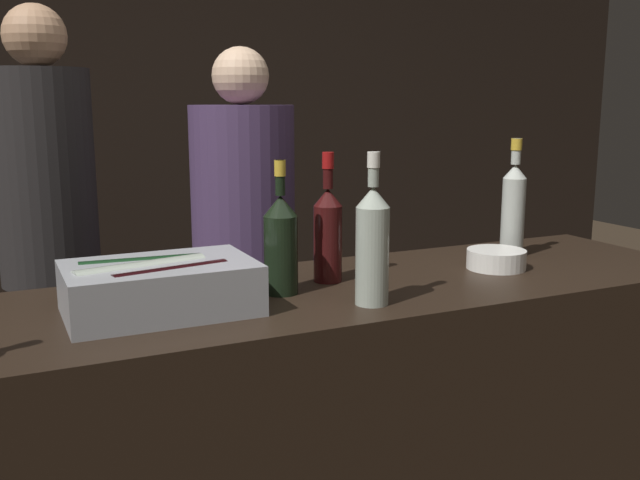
{
  "coord_description": "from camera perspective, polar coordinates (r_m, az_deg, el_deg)",
  "views": [
    {
      "loc": [
        -0.76,
        -1.29,
        1.45
      ],
      "look_at": [
        0.0,
        0.34,
        1.1
      ],
      "focal_mm": 40.0,
      "sensor_mm": 36.0,
      "label": 1
    }
  ],
  "objects": [
    {
      "name": "wall_back_chalkboard",
      "position": [
        3.88,
        -14.04,
        9.99
      ],
      "size": [
        6.4,
        0.06,
        2.8
      ],
      "color": "black",
      "rests_on": "ground_plane"
    },
    {
      "name": "bar_counter",
      "position": [
        2.01,
        0.39,
        -17.5
      ],
      "size": [
        2.22,
        0.61,
        0.98
      ],
      "color": "black",
      "rests_on": "ground_plane"
    },
    {
      "name": "ice_bin_with_bottles",
      "position": [
        1.64,
        -12.84,
        -3.55
      ],
      "size": [
        0.42,
        0.27,
        0.12
      ],
      "color": "#9EA0A5",
      "rests_on": "bar_counter"
    },
    {
      "name": "bowl_white",
      "position": [
        2.09,
        13.92,
        -1.45
      ],
      "size": [
        0.17,
        0.17,
        0.05
      ],
      "color": "silver",
      "rests_on": "bar_counter"
    },
    {
      "name": "rose_wine_bottle",
      "position": [
        2.26,
        15.21,
        2.61
      ],
      "size": [
        0.07,
        0.07,
        0.36
      ],
      "color": "#B2B7AD",
      "rests_on": "bar_counter"
    },
    {
      "name": "white_wine_bottle",
      "position": [
        1.66,
        4.21,
        -0.21
      ],
      "size": [
        0.08,
        0.08,
        0.36
      ],
      "color": "#9EA899",
      "rests_on": "bar_counter"
    },
    {
      "name": "champagne_bottle",
      "position": [
        1.75,
        -3.16,
        -0.15
      ],
      "size": [
        0.08,
        0.08,
        0.33
      ],
      "color": "black",
      "rests_on": "bar_counter"
    },
    {
      "name": "red_wine_bottle_tall",
      "position": [
        1.87,
        0.63,
        0.75
      ],
      "size": [
        0.08,
        0.08,
        0.34
      ],
      "color": "#380F0F",
      "rests_on": "bar_counter"
    },
    {
      "name": "person_in_hoodie",
      "position": [
        2.74,
        -6.1,
        -0.43
      ],
      "size": [
        0.39,
        0.39,
        1.65
      ],
      "rotation": [
        0.0,
        0.0,
        2.86
      ],
      "color": "black",
      "rests_on": "ground_plane"
    },
    {
      "name": "person_blond_tee",
      "position": [
        2.68,
        -20.84,
        0.55
      ],
      "size": [
        0.34,
        0.34,
        1.77
      ],
      "rotation": [
        0.0,
        0.0,
        2.4
      ],
      "color": "black",
      "rests_on": "ground_plane"
    }
  ]
}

